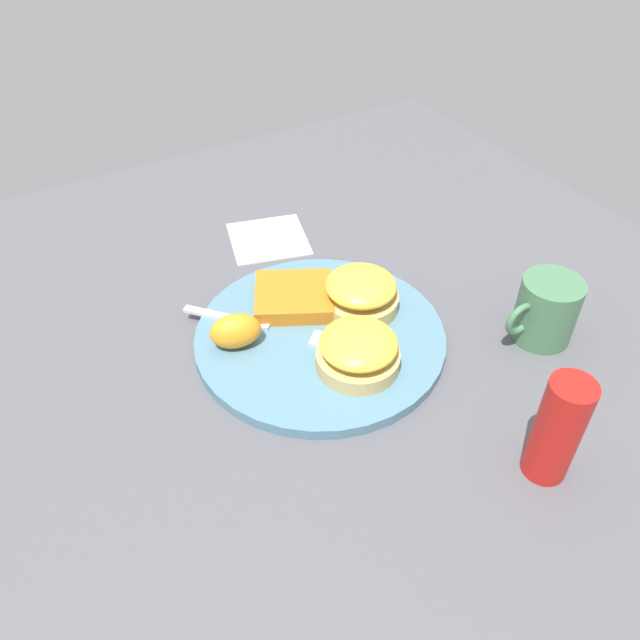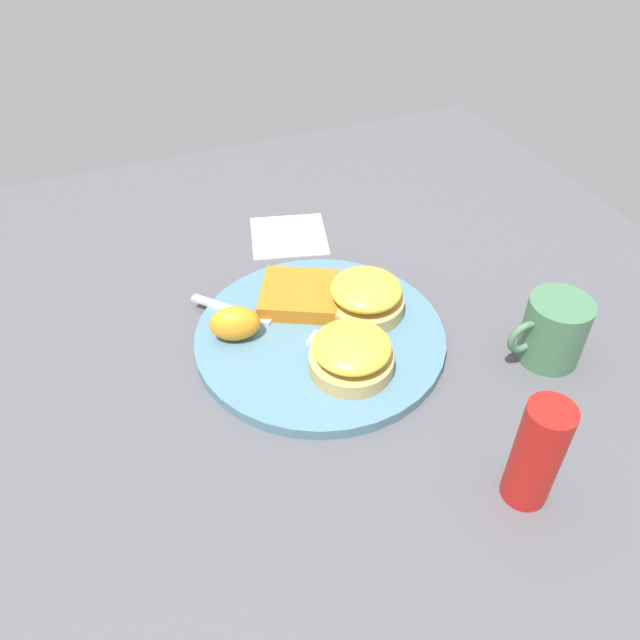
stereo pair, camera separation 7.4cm
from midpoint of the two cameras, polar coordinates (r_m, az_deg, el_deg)
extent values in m
plane|color=#4C4C51|center=(0.76, 2.78, -2.04)|extent=(1.10, 1.10, 0.00)
cylinder|color=slate|center=(0.76, 2.79, -1.66)|extent=(0.30, 0.30, 0.01)
cylinder|color=tan|center=(0.70, 5.87, -4.02)|extent=(0.10, 0.10, 0.02)
ellipsoid|color=yellow|center=(0.69, 6.01, -2.57)|extent=(0.09, 0.09, 0.03)
cylinder|color=tan|center=(0.78, 6.86, 1.27)|extent=(0.10, 0.10, 0.02)
ellipsoid|color=yellow|center=(0.76, 7.01, 2.69)|extent=(0.09, 0.09, 0.03)
cube|color=#B9681A|center=(0.79, 0.95, 2.24)|extent=(0.13, 0.12, 0.02)
ellipsoid|color=orange|center=(0.73, -4.94, -0.45)|extent=(0.07, 0.05, 0.04)
cube|color=silver|center=(0.78, -5.49, 0.82)|extent=(0.08, 0.09, 0.00)
cube|color=silver|center=(0.74, 3.66, -2.16)|extent=(0.05, 0.05, 0.00)
cylinder|color=#42704C|center=(0.78, 23.21, -0.97)|extent=(0.07, 0.07, 0.08)
torus|color=#42704C|center=(0.75, 20.91, -1.59)|extent=(0.04, 0.01, 0.04)
cube|color=white|center=(0.94, -0.61, 7.68)|extent=(0.14, 0.14, 0.00)
cylinder|color=#B21914|center=(0.62, 22.57, -11.45)|extent=(0.04, 0.04, 0.12)
camera|label=1|loc=(0.04, -87.13, 2.52)|focal=35.00mm
camera|label=2|loc=(0.04, 92.87, -2.52)|focal=35.00mm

